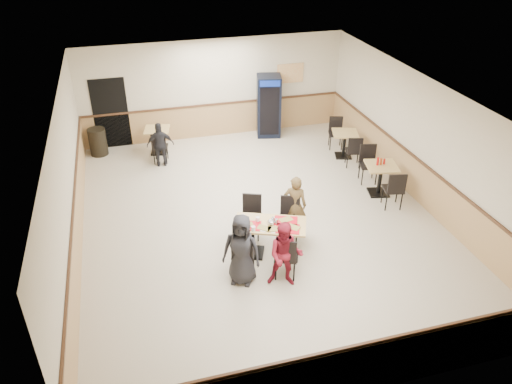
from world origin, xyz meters
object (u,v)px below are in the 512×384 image
object	(u,v)px
diner_woman_right	(285,255)
back_table	(158,137)
diner_woman_left	(242,250)
side_table_near	(381,175)
diner_man_opposite	(295,205)
side_table_far	(344,141)
pepsi_cooler	(269,106)
lone_diner	(160,145)
trash_bin	(98,142)
main_table	(270,234)

from	to	relation	value
diner_woman_right	back_table	distance (m)	6.73
diner_woman_left	side_table_near	xyz separation A→B (m)	(4.15, 2.32, -0.21)
diner_man_opposite	back_table	bearing A→B (deg)	-36.30
side_table_far	pepsi_cooler	xyz separation A→B (m)	(-1.64, 2.08, 0.45)
side_table_far	back_table	bearing A→B (deg)	161.73
lone_diner	pepsi_cooler	distance (m)	3.71
lone_diner	pepsi_cooler	size ratio (longest dim) A/B	0.67
trash_bin	pepsi_cooler	bearing A→B (deg)	0.48
diner_woman_right	lone_diner	world-z (taller)	diner_woman_right
diner_man_opposite	lone_diner	distance (m)	4.76
diner_woman_left	side_table_near	distance (m)	4.76
diner_woman_left	diner_woman_right	xyz separation A→B (m)	(0.77, -0.31, -0.06)
lone_diner	side_table_near	size ratio (longest dim) A/B	1.42
diner_man_opposite	side_table_far	xyz separation A→B (m)	(2.64, 3.22, -0.20)
main_table	lone_diner	xyz separation A→B (m)	(-1.71, 4.71, 0.12)
diner_woman_right	side_table_near	bearing A→B (deg)	58.43
main_table	diner_woman_right	size ratio (longest dim) A/B	1.17
lone_diner	diner_woman_left	bearing A→B (deg)	104.75
lone_diner	back_table	distance (m)	0.86
side_table_near	back_table	xyz separation A→B (m)	(-5.10, 3.88, -0.03)
diner_man_opposite	lone_diner	world-z (taller)	diner_man_opposite
lone_diner	side_table_far	xyz separation A→B (m)	(5.12, -0.84, -0.13)
back_table	side_table_far	bearing A→B (deg)	-18.27
side_table_far	lone_diner	bearing A→B (deg)	170.67
diner_woman_left	lone_diner	distance (m)	5.44
diner_woman_left	lone_diner	size ratio (longest dim) A/B	1.18
side_table_near	main_table	bearing A→B (deg)	-153.69
side_table_near	side_table_far	world-z (taller)	side_table_near
diner_woman_left	side_table_near	bearing A→B (deg)	56.93
back_table	diner_man_opposite	bearing A→B (deg)	-63.26
side_table_near	diner_woman_right	bearing A→B (deg)	-142.12
lone_diner	trash_bin	xyz separation A→B (m)	(-1.69, 1.20, -0.24)
diner_man_opposite	pepsi_cooler	world-z (taller)	pepsi_cooler
diner_man_opposite	back_table	size ratio (longest dim) A/B	1.70
main_table	side_table_far	size ratio (longest dim) A/B	1.86
lone_diner	diner_woman_right	bearing A→B (deg)	111.59
diner_woman_left	side_table_far	world-z (taller)	diner_woman_left
side_table_far	back_table	world-z (taller)	same
side_table_near	diner_woman_left	bearing A→B (deg)	-150.78
lone_diner	side_table_near	distance (m)	5.93
pepsi_cooler	trash_bin	world-z (taller)	pepsi_cooler
main_table	diner_man_opposite	world-z (taller)	diner_man_opposite
side_table_near	lone_diner	bearing A→B (deg)	149.29
side_table_far	trash_bin	xyz separation A→B (m)	(-6.81, 2.04, -0.10)
side_table_near	pepsi_cooler	distance (m)	4.59
side_table_near	back_table	size ratio (longest dim) A/B	1.08
diner_man_opposite	side_table_far	world-z (taller)	diner_man_opposite
side_table_far	trash_bin	size ratio (longest dim) A/B	1.10
lone_diner	pepsi_cooler	bearing A→B (deg)	-155.71
side_table_near	back_table	distance (m)	6.41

